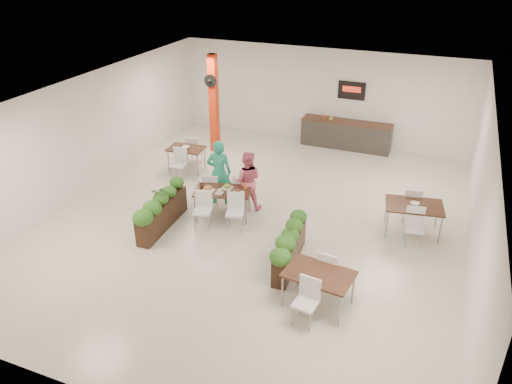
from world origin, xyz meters
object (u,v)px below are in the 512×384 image
main_table (222,194)px  planter_right (290,244)px  diner_woman (247,180)px  side_table_a (186,152)px  planter_left (162,208)px  side_table_c (319,278)px  red_column (214,103)px  side_table_b (414,209)px  service_counter (346,134)px  diner_man (219,172)px

main_table → planter_right: size_ratio=0.95×
diner_woman → side_table_a: 3.01m
planter_left → side_table_a: size_ratio=1.29×
main_table → side_table_c: (3.20, -2.45, -0.00)m
red_column → side_table_b: red_column is taller
planter_left → side_table_a: 3.34m
planter_right → main_table: bearing=149.0°
red_column → planter_left: 5.20m
planter_left → service_counter: bearing=66.3°
red_column → diner_man: (1.75, -3.29, -0.75)m
main_table → planter_left: size_ratio=0.89×
side_table_c → red_column: bearing=136.9°
diner_man → side_table_c: (3.59, -3.11, -0.26)m
main_table → side_table_b: same height
main_table → planter_right: 2.63m
side_table_a → planter_left: bearing=-76.5°
service_counter → side_table_a: (-4.07, -3.68, 0.13)m
side_table_b → planter_right: bearing=-143.9°
diner_woman → side_table_a: diner_woman is taller
main_table → planter_right: bearing=-31.0°
diner_man → side_table_b: (4.97, 0.36, -0.25)m
planter_right → side_table_c: planter_right is taller
red_column → service_counter: 4.56m
main_table → diner_woman: (0.41, 0.66, 0.16)m
red_column → diner_woman: bearing=-52.2°
main_table → diner_man: diner_man is taller
diner_man → side_table_c: diner_man is taller
diner_man → main_table: bearing=104.9°
service_counter → diner_man: service_counter is taller
main_table → diner_man: size_ratio=1.06×
planter_left → side_table_b: size_ratio=1.28×
red_column → service_counter: bearing=25.0°
main_table → side_table_c: size_ratio=1.14×
side_table_b → side_table_c: 3.73m
side_table_b → diner_man: bearing=174.7°
red_column → main_table: size_ratio=1.69×
service_counter → side_table_a: size_ratio=1.82×
planter_left → planter_right: 3.41m
red_column → diner_woman: size_ratio=2.00×
diner_woman → side_table_b: (4.17, 0.36, -0.16)m
diner_woman → planter_left: size_ratio=0.75×
planter_left → diner_man: bearing=66.2°
planter_left → diner_woman: bearing=47.5°
red_column → planter_left: bearing=-78.6°
service_counter → diner_woman: 5.36m
main_table → side_table_b: size_ratio=1.14×
red_column → diner_man: red_column is taller
diner_man → planter_right: bearing=126.9°
diner_man → red_column: bearing=-77.9°
diner_man → side_table_a: 2.36m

